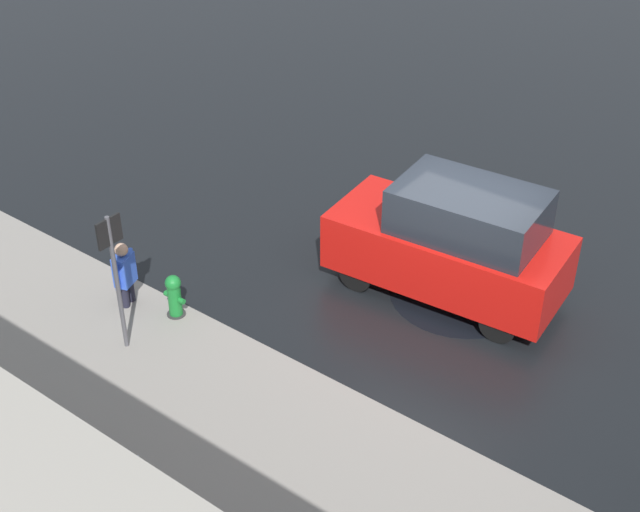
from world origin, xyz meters
The scene contains 7 objects.
ground_plane centered at (0.00, 0.00, 0.00)m, with size 60.00×60.00×0.00m, color black.
kerb_strip centered at (0.00, 4.20, 0.02)m, with size 24.00×3.20×0.04m, color gray.
moving_hatchback centered at (0.18, -0.39, 1.03)m, with size 4.03×2.03×2.06m.
fire_hydrant centered at (3.40, 2.88, 0.40)m, with size 0.42×0.31×0.80m.
pedestrian centered at (4.25, 3.14, 0.68)m, with size 0.33×0.55×1.22m.
sign_post centered at (3.46, 3.91, 1.58)m, with size 0.07×0.44×2.40m.
puddle_patch centered at (-0.01, -0.48, 0.00)m, with size 2.42×2.42×0.01m, color black.
Camera 1 is at (-5.46, 10.67, 9.01)m, focal length 50.00 mm.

